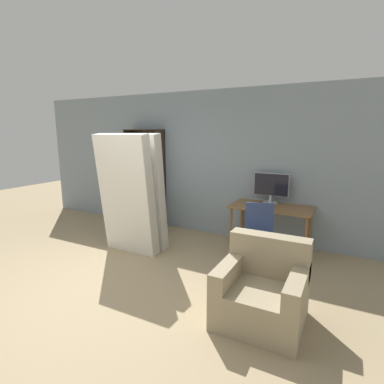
{
  "coord_description": "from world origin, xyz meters",
  "views": [
    {
      "loc": [
        2.5,
        -2.44,
        1.93
      ],
      "look_at": [
        0.44,
        1.49,
        1.05
      ],
      "focal_mm": 28.0,
      "sensor_mm": 36.0,
      "label": 1
    }
  ],
  "objects_px": {
    "mattress_near": "(127,195)",
    "armchair": "(262,291)",
    "monitor": "(271,187)",
    "mattress_far": "(138,192)",
    "office_chair": "(258,244)",
    "bookshelf": "(142,180)"
  },
  "relations": [
    {
      "from": "mattress_near",
      "to": "armchair",
      "type": "height_order",
      "value": "mattress_near"
    },
    {
      "from": "monitor",
      "to": "armchair",
      "type": "distance_m",
      "value": 2.31
    },
    {
      "from": "monitor",
      "to": "mattress_near",
      "type": "bearing_deg",
      "value": -144.4
    },
    {
      "from": "mattress_far",
      "to": "mattress_near",
      "type": "bearing_deg",
      "value": -90.0
    },
    {
      "from": "monitor",
      "to": "office_chair",
      "type": "height_order",
      "value": "monitor"
    },
    {
      "from": "monitor",
      "to": "office_chair",
      "type": "bearing_deg",
      "value": -84.93
    },
    {
      "from": "mattress_far",
      "to": "armchair",
      "type": "distance_m",
      "value": 2.69
    },
    {
      "from": "office_chair",
      "to": "bookshelf",
      "type": "height_order",
      "value": "bookshelf"
    },
    {
      "from": "monitor",
      "to": "office_chair",
      "type": "xyz_separation_m",
      "value": [
        0.09,
        -1.05,
        -0.64
      ]
    },
    {
      "from": "bookshelf",
      "to": "armchair",
      "type": "xyz_separation_m",
      "value": [
        3.14,
        -2.17,
        -0.63
      ]
    },
    {
      "from": "monitor",
      "to": "bookshelf",
      "type": "bearing_deg",
      "value": 179.7
    },
    {
      "from": "mattress_far",
      "to": "office_chair",
      "type": "bearing_deg",
      "value": 1.31
    },
    {
      "from": "monitor",
      "to": "office_chair",
      "type": "distance_m",
      "value": 1.24
    },
    {
      "from": "office_chair",
      "to": "bookshelf",
      "type": "xyz_separation_m",
      "value": [
        -2.78,
        1.07,
        0.56
      ]
    },
    {
      "from": "bookshelf",
      "to": "mattress_far",
      "type": "xyz_separation_m",
      "value": [
        0.75,
        -1.11,
        0.01
      ]
    },
    {
      "from": "mattress_near",
      "to": "mattress_far",
      "type": "relative_size",
      "value": 1.0
    },
    {
      "from": "monitor",
      "to": "bookshelf",
      "type": "distance_m",
      "value": 2.69
    },
    {
      "from": "office_chair",
      "to": "armchair",
      "type": "bearing_deg",
      "value": -72.2
    },
    {
      "from": "mattress_near",
      "to": "armchair",
      "type": "relative_size",
      "value": 2.26
    },
    {
      "from": "office_chair",
      "to": "armchair",
      "type": "height_order",
      "value": "office_chair"
    },
    {
      "from": "mattress_near",
      "to": "mattress_far",
      "type": "height_order",
      "value": "same"
    },
    {
      "from": "monitor",
      "to": "armchair",
      "type": "xyz_separation_m",
      "value": [
        0.45,
        -2.16,
        -0.72
      ]
    }
  ]
}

